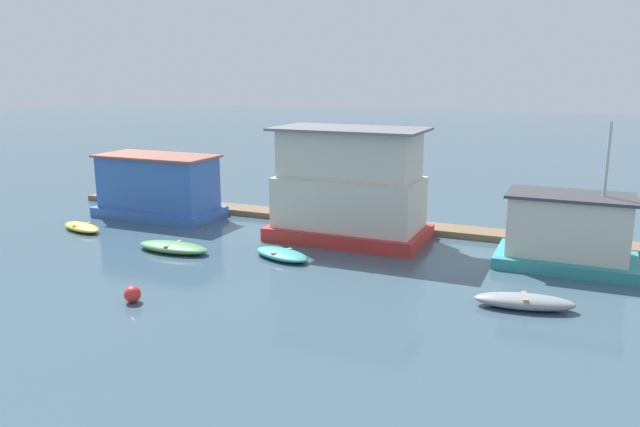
% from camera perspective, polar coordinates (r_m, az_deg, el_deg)
% --- Properties ---
extents(ground_plane, '(200.00, 200.00, 0.00)m').
position_cam_1_polar(ground_plane, '(29.42, 0.78, -2.26)').
color(ground_plane, '#385160').
extents(dock_walkway, '(33.80, 1.57, 0.30)m').
position_cam_1_polar(dock_walkway, '(32.18, 2.92, -0.68)').
color(dock_walkway, brown).
rests_on(dock_walkway, ground_plane).
extents(houseboat_blue, '(6.68, 3.31, 3.35)m').
position_cam_1_polar(houseboat_blue, '(34.64, -14.57, 2.37)').
color(houseboat_blue, '#3866B7').
rests_on(houseboat_blue, ground_plane).
extents(houseboat_red, '(7.18, 4.01, 5.20)m').
position_cam_1_polar(houseboat_red, '(28.77, 2.68, 2.30)').
color(houseboat_red, red).
rests_on(houseboat_red, ground_plane).
extents(houseboat_teal, '(5.38, 3.35, 5.84)m').
position_cam_1_polar(houseboat_teal, '(26.80, 21.71, -1.65)').
color(houseboat_teal, teal).
rests_on(houseboat_teal, ground_plane).
extents(dinghy_yellow, '(2.88, 1.78, 0.36)m').
position_cam_1_polar(dinghy_yellow, '(32.90, -20.95, -1.17)').
color(dinghy_yellow, yellow).
rests_on(dinghy_yellow, ground_plane).
extents(dinghy_green, '(3.46, 1.35, 0.42)m').
position_cam_1_polar(dinghy_green, '(27.89, -13.27, -3.01)').
color(dinghy_green, '#47844C').
rests_on(dinghy_green, ground_plane).
extents(dinghy_teal, '(3.08, 2.15, 0.37)m').
position_cam_1_polar(dinghy_teal, '(26.24, -3.51, -3.74)').
color(dinghy_teal, teal).
rests_on(dinghy_teal, ground_plane).
extents(dinghy_grey, '(3.37, 1.62, 0.49)m').
position_cam_1_polar(dinghy_grey, '(21.87, 18.18, -7.65)').
color(dinghy_grey, gray).
rests_on(dinghy_grey, ground_plane).
extents(buoy_red, '(0.57, 0.57, 0.57)m').
position_cam_1_polar(buoy_red, '(22.26, -16.77, -7.08)').
color(buoy_red, red).
rests_on(buoy_red, ground_plane).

